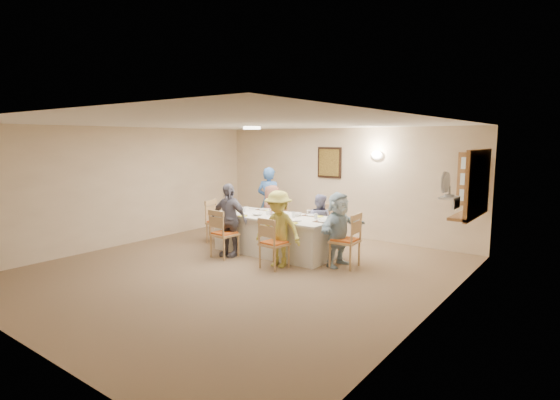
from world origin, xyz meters
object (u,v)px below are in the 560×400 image
Objects in this scene: chair_back_right at (322,227)px; serving_hatch at (478,184)px; chair_front_right at (274,243)px; chair_right_end at (345,240)px; chair_front_left at (224,233)px; diner_back_left at (272,214)px; diner_front_right at (278,229)px; diner_back_right at (319,223)px; dining_table at (275,234)px; desk_fan at (448,187)px; chair_left_end at (219,221)px; caregiver at (269,202)px; condiment_ketchup at (274,208)px; diner_front_left at (229,220)px; diner_right_end at (339,229)px; chair_back_left at (275,221)px.

serving_hatch is at bearing -0.98° from chair_back_right.
chair_right_end reaches higher than chair_front_right.
diner_back_left reaches higher than chair_front_left.
serving_hatch is 1.11× the size of diner_front_right.
chair_right_end is 1.17m from diner_back_right.
chair_right_end is 0.77× the size of diner_back_left.
diner_back_left is (-4.02, -0.47, -0.87)m from serving_hatch.
dining_table is at bearing 135.14° from diner_back_left.
serving_hatch is 1.36m from desk_fan.
diner_back_left reaches higher than chair_back_right.
chair_front_left is at bearing 93.71° from diner_back_left.
chair_front_left reaches higher than chair_left_end.
chair_right_end is at bearing -48.17° from chair_back_right.
caregiver reaches higher than condiment_ketchup.
chair_left_end is 0.66× the size of diner_front_left.
chair_front_left is at bearing -154.12° from serving_hatch.
diner_right_end reaches higher than diner_back_right.
diner_front_right is (0.60, -0.68, 0.30)m from dining_table.
diner_right_end is (2.97, 0.00, 0.20)m from chair_left_end.
chair_left_end is 1.30m from caregiver.
chair_front_right is at bearing -12.58° from diner_front_left.
serving_hatch is at bearing 25.87° from diner_front_right.
serving_hatch is at bearing -85.87° from chair_left_end.
diner_front_right is (-0.95, -0.68, 0.19)m from chair_right_end.
desk_fan is at bearing -4.22° from condiment_ketchup.
chair_left_end is at bearing -94.09° from chair_right_end.
diner_right_end is 5.03× the size of condiment_ketchup.
condiment_ketchup is at bearing -55.00° from chair_back_left.
dining_table is 1.55m from chair_left_end.
chair_right_end is 3.71× the size of condiment_ketchup.
desk_fan reaches higher than diner_back_right.
diner_right_end is (1.42, 0.00, 0.28)m from dining_table.
serving_hatch is at bearing -169.61° from diner_back_left.
diner_front_left is (-0.60, -0.68, 0.33)m from dining_table.
serving_hatch is 1.18× the size of diner_back_left.
chair_back_right is 1.03× the size of chair_front_right.
diner_right_end is at bearing -98.91° from chair_left_end.
condiment_ketchup is at bearing 134.36° from diner_back_left.
caregiver reaches higher than chair_back_right.
chair_right_end is 0.61× the size of caregiver.
desk_fan is 0.26× the size of diner_back_right.
diner_back_left is 0.95× the size of diner_right_end.
diner_back_right reaches higher than chair_right_end.
chair_back_right is 1.22m from diner_back_left.
chair_right_end is (-1.87, -1.15, -1.01)m from serving_hatch.
chair_back_right is at bearing 48.70° from condiment_ketchup.
dining_table is at bearing 119.24° from caregiver.
chair_back_left is 2.29m from chair_right_end.
chair_back_left is 1.60m from chair_front_left.
diner_back_left is at bearing -4.87° from diner_back_right.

